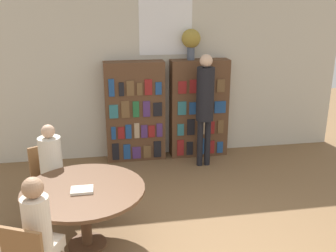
% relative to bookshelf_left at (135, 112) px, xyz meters
% --- Properties ---
extents(wall_back, '(6.40, 0.07, 3.00)m').
position_rel_bookshelf_left_xyz_m(wall_back, '(0.57, 0.19, 0.65)').
color(wall_back, beige).
rests_on(wall_back, ground_plane).
extents(bookshelf_left, '(1.01, 0.34, 1.73)m').
position_rel_bookshelf_left_xyz_m(bookshelf_left, '(0.00, 0.00, 0.00)').
color(bookshelf_left, brown).
rests_on(bookshelf_left, ground_plane).
extents(bookshelf_right, '(1.01, 0.34, 1.73)m').
position_rel_bookshelf_left_xyz_m(bookshelf_right, '(1.13, 0.00, 0.00)').
color(bookshelf_right, brown).
rests_on(bookshelf_right, ground_plane).
extents(flower_vase, '(0.32, 0.32, 0.51)m').
position_rel_bookshelf_left_xyz_m(flower_vase, '(0.97, 0.00, 1.20)').
color(flower_vase, '#475166').
rests_on(flower_vase, bookshelf_right).
extents(reading_table, '(1.36, 1.36, 0.73)m').
position_rel_bookshelf_left_xyz_m(reading_table, '(-0.81, -2.51, -0.23)').
color(reading_table, brown).
rests_on(reading_table, ground_plane).
extents(chair_left_side, '(0.54, 0.54, 0.91)m').
position_rel_bookshelf_left_xyz_m(chair_left_side, '(-1.30, -1.61, -0.35)').
color(chair_left_side, brown).
rests_on(chair_left_side, ground_plane).
extents(seated_reader_left, '(0.40, 0.42, 1.25)m').
position_rel_bookshelf_left_xyz_m(seated_reader_left, '(-1.21, -1.77, -0.14)').
color(seated_reader_left, beige).
rests_on(seated_reader_left, ground_plane).
extents(seated_reader_right, '(0.36, 0.39, 1.27)m').
position_rel_bookshelf_left_xyz_m(seated_reader_right, '(-1.17, -3.26, -0.14)').
color(seated_reader_right, beige).
rests_on(seated_reader_right, ground_plane).
extents(librarian_standing, '(0.29, 0.56, 1.89)m').
position_rel_bookshelf_left_xyz_m(librarian_standing, '(1.10, -0.50, 0.30)').
color(librarian_standing, black).
rests_on(librarian_standing, ground_plane).
extents(open_book_on_table, '(0.24, 0.18, 0.03)m').
position_rel_bookshelf_left_xyz_m(open_book_on_table, '(-0.82, -2.57, -0.11)').
color(open_book_on_table, silver).
rests_on(open_book_on_table, reading_table).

